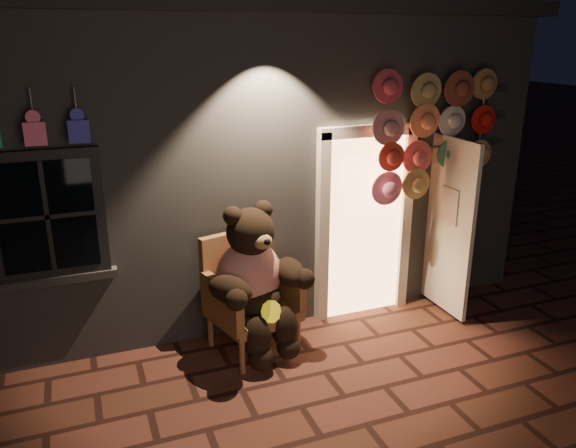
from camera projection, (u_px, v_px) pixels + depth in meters
ground at (302, 407)px, 4.92m from camera, size 60.00×60.00×0.00m
shop_building at (195, 137)px, 7.90m from camera, size 7.30×5.95×3.51m
wicker_armchair at (248, 293)px, 5.73m from camera, size 0.97×0.92×1.19m
teddy_bear at (254, 280)px, 5.54m from camera, size 1.08×0.97×1.53m
hat_rack at (435, 132)px, 6.09m from camera, size 1.74×0.22×2.75m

